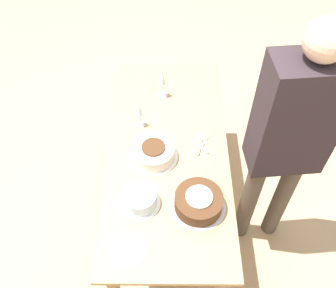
{
  "coord_description": "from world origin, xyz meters",
  "views": [
    {
      "loc": [
        -1.44,
        -0.01,
        2.56
      ],
      "look_at": [
        0.0,
        0.0,
        0.81
      ],
      "focal_mm": 40.0,
      "sensor_mm": 36.0,
      "label": 1
    }
  ],
  "objects_px": {
    "wine_glass_near": "(139,111)",
    "person_cutting": "(290,136)",
    "cake_center_white": "(154,152)",
    "cake_front_chocolate": "(199,202)",
    "wine_glass_far": "(162,79)",
    "cake_back_decorated": "(140,199)"
  },
  "relations": [
    {
      "from": "cake_center_white",
      "to": "wine_glass_far",
      "type": "bearing_deg",
      "value": -4.79
    },
    {
      "from": "wine_glass_near",
      "to": "wine_glass_far",
      "type": "distance_m",
      "value": 0.31
    },
    {
      "from": "cake_back_decorated",
      "to": "person_cutting",
      "type": "height_order",
      "value": "person_cutting"
    },
    {
      "from": "cake_back_decorated",
      "to": "cake_center_white",
      "type": "bearing_deg",
      "value": -10.98
    },
    {
      "from": "cake_center_white",
      "to": "cake_front_chocolate",
      "type": "xyz_separation_m",
      "value": [
        -0.34,
        -0.25,
        0.0
      ]
    },
    {
      "from": "cake_front_chocolate",
      "to": "person_cutting",
      "type": "bearing_deg",
      "value": -62.26
    },
    {
      "from": "person_cutting",
      "to": "cake_front_chocolate",
      "type": "bearing_deg",
      "value": 22.26
    },
    {
      "from": "wine_glass_far",
      "to": "person_cutting",
      "type": "relative_size",
      "value": 0.13
    },
    {
      "from": "wine_glass_near",
      "to": "wine_glass_far",
      "type": "relative_size",
      "value": 0.86
    },
    {
      "from": "cake_center_white",
      "to": "cake_back_decorated",
      "type": "xyz_separation_m",
      "value": [
        -0.33,
        0.06,
        -0.0
      ]
    },
    {
      "from": "cake_front_chocolate",
      "to": "wine_glass_far",
      "type": "xyz_separation_m",
      "value": [
        0.89,
        0.21,
        0.1
      ]
    },
    {
      "from": "wine_glass_far",
      "to": "person_cutting",
      "type": "distance_m",
      "value": 0.95
    },
    {
      "from": "cake_center_white",
      "to": "cake_front_chocolate",
      "type": "distance_m",
      "value": 0.43
    },
    {
      "from": "cake_front_chocolate",
      "to": "cake_back_decorated",
      "type": "distance_m",
      "value": 0.32
    },
    {
      "from": "cake_back_decorated",
      "to": "wine_glass_near",
      "type": "relative_size",
      "value": 1.15
    },
    {
      "from": "cake_front_chocolate",
      "to": "person_cutting",
      "type": "relative_size",
      "value": 0.17
    },
    {
      "from": "cake_center_white",
      "to": "cake_front_chocolate",
      "type": "bearing_deg",
      "value": -143.61
    },
    {
      "from": "wine_glass_near",
      "to": "person_cutting",
      "type": "xyz_separation_m",
      "value": [
        -0.36,
        -0.82,
        0.18
      ]
    },
    {
      "from": "cake_center_white",
      "to": "wine_glass_near",
      "type": "relative_size",
      "value": 1.54
    },
    {
      "from": "cake_back_decorated",
      "to": "wine_glass_far",
      "type": "relative_size",
      "value": 0.98
    },
    {
      "from": "cake_front_chocolate",
      "to": "cake_back_decorated",
      "type": "xyz_separation_m",
      "value": [
        0.02,
        0.32,
        -0.0
      ]
    },
    {
      "from": "wine_glass_far",
      "to": "cake_back_decorated",
      "type": "bearing_deg",
      "value": 172.87
    }
  ]
}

